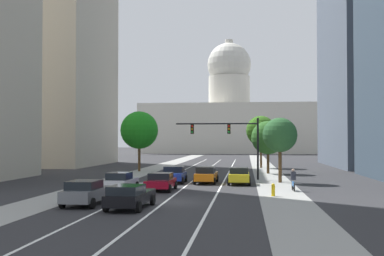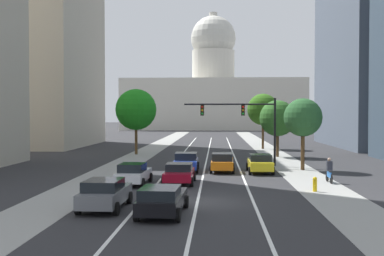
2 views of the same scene
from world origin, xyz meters
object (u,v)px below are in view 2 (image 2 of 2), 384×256
Objects in this scene: street_tree_mid_right at (278,118)px; street_tree_mid_left at (136,110)px; car_black at (162,199)px; fire_hydrant at (315,184)px; car_blue at (186,162)px; car_orange at (222,162)px; traffic_signal_mast at (245,117)px; cyclist at (329,170)px; car_yellow at (260,163)px; street_tree_near_right at (303,118)px; car_white at (133,174)px; car_gray at (105,193)px; street_tree_far_right at (263,110)px; car_crimson at (179,173)px; capitol_building at (213,95)px.

street_tree_mid_left reaches higher than street_tree_mid_right.
fire_hydrant is at bearing -46.84° from car_black.
car_orange reaches higher than car_blue.
traffic_signal_mast is 4.86× the size of cyclist.
street_tree_mid_left is (-17.15, 22.50, 4.39)m from cyclist.
cyclist reaches higher than car_yellow.
street_tree_near_right is at bearing 1.87° from cyclist.
car_white is at bearing 158.66° from car_blue.
car_orange is at bearing -19.08° from car_gray.
car_yellow is at bearing -28.84° from car_gray.
street_tree_far_right reaches higher than cyclist.
traffic_signal_mast is 1.34× the size of street_tree_mid_right.
car_black is 0.58× the size of traffic_signal_mast.
car_gray is 32.57m from street_tree_mid_right.
car_crimson is at bearing 136.29° from car_yellow.
street_tree_far_right is at bearing 80.27° from traffic_signal_mast.
car_yellow is at bearing -52.93° from street_tree_mid_left.
street_tree_far_right is (7.28, -81.39, -5.18)m from capitol_building.
street_tree_mid_right is (9.24, 20.93, 3.52)m from car_crimson.
car_yellow is (6.02, 6.32, 0.06)m from car_crimson.
cyclist is (7.27, -6.02, 0.06)m from car_orange.
street_tree_mid_right is at bearing -22.48° from car_orange.
street_tree_far_right is at bearing -19.28° from car_blue.
car_gray reaches higher than car_black.
car_yellow is 0.57× the size of street_tree_mid_left.
car_orange reaches higher than car_black.
car_black is at bearing -103.19° from traffic_signal_mast.
capitol_building reaches higher than car_yellow.
capitol_building is 11.74× the size of car_orange.
car_white is (-4.52, -115.20, -9.74)m from capitol_building.
street_tree_near_right reaches higher than car_gray.
capitol_building is 12.57× the size of car_white.
fire_hydrant is 0.53× the size of cyclist.
car_black reaches higher than fire_hydrant.
fire_hydrant is (11.54, -2.21, -0.30)m from car_white.
car_black is (-0.01, -10.29, 0.02)m from car_crimson.
car_white is (-3.01, -0.79, 0.03)m from car_crimson.
traffic_signal_mast is (5.10, 4.37, 3.65)m from car_blue.
cyclist is (1.75, 3.87, 0.39)m from fire_hydrant.
fire_hydrant is (8.53, 7.29, -0.28)m from car_black.
car_yellow is at bearing -49.44° from car_white.
capitol_building is 6.38× the size of traffic_signal_mast.
cyclist is at bearing -121.91° from car_blue.
car_gray is at bearing -111.52° from traffic_signal_mast.
car_orange is 1.01× the size of car_gray.
car_yellow is 0.70× the size of street_tree_mid_right.
car_yellow is at bearing -87.61° from capitol_building.
car_yellow is at bearing 105.08° from fire_hydrant.
car_blue is at bearing -139.39° from traffic_signal_mast.
car_black is at bearing -160.10° from car_white.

